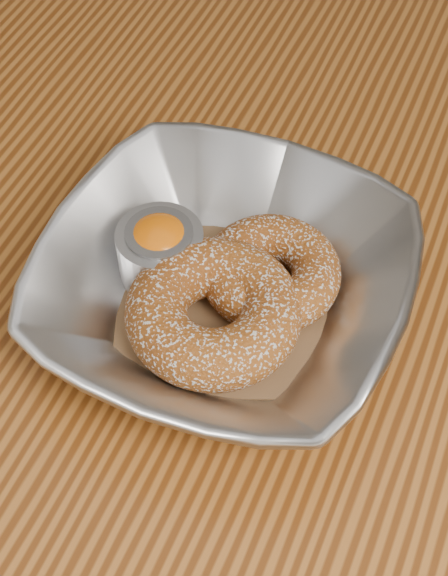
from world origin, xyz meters
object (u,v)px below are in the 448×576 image
at_px(serving_bowl, 224,288).
at_px(donut_front, 214,312).
at_px(donut_back, 271,272).
at_px(table, 337,350).
at_px(ramekin, 160,250).

height_order(serving_bowl, donut_front, serving_bowl).
xyz_separation_m(donut_back, donut_front, (-0.02, -0.05, 0.00)).
bearing_deg(table, donut_back, -138.07).
bearing_deg(serving_bowl, ramekin, 167.92).
height_order(serving_bowl, donut_back, serving_bowl).
bearing_deg(ramekin, donut_front, -31.07).
bearing_deg(donut_front, serving_bowl, 94.04).
xyz_separation_m(table, serving_bowl, (-0.07, -0.07, 0.13)).
bearing_deg(table, serving_bowl, -135.35).
distance_m(serving_bowl, donut_front, 0.02).
bearing_deg(ramekin, table, 25.42).
relative_size(donut_back, ramekin, 1.60).
bearing_deg(donut_back, donut_front, -114.24).
bearing_deg(donut_front, donut_back, 65.76).
distance_m(donut_back, ramekin, 0.08).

